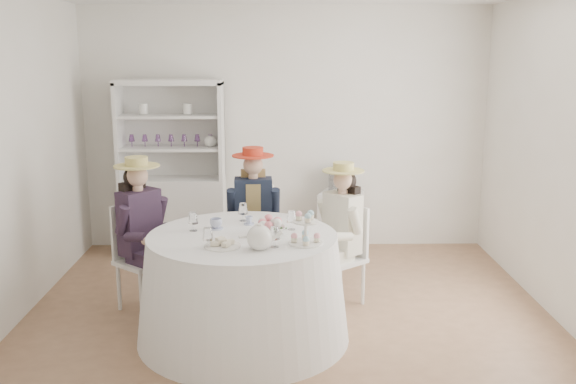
{
  "coord_description": "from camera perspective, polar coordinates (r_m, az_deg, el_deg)",
  "views": [
    {
      "loc": [
        -0.08,
        -5.17,
        2.22
      ],
      "look_at": [
        0.0,
        0.1,
        1.05
      ],
      "focal_mm": 40.0,
      "sensor_mm": 36.0,
      "label": 1
    }
  ],
  "objects": [
    {
      "name": "wall_left",
      "position": [
        5.67,
        -23.38,
        2.66
      ],
      "size": [
        0.0,
        4.5,
        4.5
      ],
      "primitive_type": "plane",
      "rotation": [
        1.57,
        0.0,
        1.57
      ],
      "color": "silver",
      "rests_on": "ground"
    },
    {
      "name": "cupcake_stand",
      "position": [
        4.67,
        1.58,
        -3.6
      ],
      "size": [
        0.25,
        0.25,
        0.23
      ],
      "rotation": [
        0.0,
        0.0,
        -0.2
      ],
      "color": "white",
      "rests_on": "tea_table"
    },
    {
      "name": "guest_left",
      "position": [
        5.61,
        -12.9,
        -2.9
      ],
      "size": [
        0.58,
        0.56,
        1.35
      ],
      "rotation": [
        0.0,
        0.0,
        0.87
      ],
      "color": "silver",
      "rests_on": "ground"
    },
    {
      "name": "spare_chair",
      "position": [
        6.75,
        -2.03,
        -2.46
      ],
      "size": [
        0.51,
        0.51,
        0.88
      ],
      "rotation": [
        0.0,
        0.0,
        2.55
      ],
      "color": "silver",
      "rests_on": "ground"
    },
    {
      "name": "guest_mid",
      "position": [
        5.96,
        -3.08,
        -1.62
      ],
      "size": [
        0.49,
        0.51,
        1.35
      ],
      "rotation": [
        0.0,
        0.0,
        0.04
      ],
      "color": "silver",
      "rests_on": "ground"
    },
    {
      "name": "wall_right",
      "position": [
        5.74,
        23.14,
        2.78
      ],
      "size": [
        0.0,
        4.5,
        4.5
      ],
      "primitive_type": "plane",
      "rotation": [
        1.57,
        0.0,
        -1.57
      ],
      "color": "silver",
      "rests_on": "ground"
    },
    {
      "name": "tea_table",
      "position": [
        5.06,
        -4.01,
        -8.39
      ],
      "size": [
        1.66,
        1.66,
        0.84
      ],
      "rotation": [
        0.0,
        0.0,
        0.13
      ],
      "color": "white",
      "rests_on": "ground"
    },
    {
      "name": "flower_arrangement",
      "position": [
        4.9,
        -1.67,
        -2.78
      ],
      "size": [
        0.19,
        0.19,
        0.07
      ],
      "rotation": [
        0.0,
        0.0,
        0.33
      ],
      "color": "pink",
      "rests_on": "tea_table"
    },
    {
      "name": "guest_right",
      "position": [
        5.62,
        4.69,
        -3.0
      ],
      "size": [
        0.55,
        0.53,
        1.28
      ],
      "rotation": [
        0.0,
        0.0,
        -0.9
      ],
      "color": "silver",
      "rests_on": "ground"
    },
    {
      "name": "teacup_b",
      "position": [
        5.2,
        -3.49,
        -2.58
      ],
      "size": [
        0.08,
        0.08,
        0.06
      ],
      "primitive_type": "imported",
      "rotation": [
        0.0,
        0.0,
        0.41
      ],
      "color": "white",
      "rests_on": "tea_table"
    },
    {
      "name": "side_table",
      "position": [
        7.2,
        4.71,
        -2.66
      ],
      "size": [
        0.55,
        0.55,
        0.67
      ],
      "primitive_type": "cube",
      "rotation": [
        0.0,
        0.0,
        -0.33
      ],
      "color": "silver",
      "rests_on": "ground"
    },
    {
      "name": "flower_bowl",
      "position": [
        4.91,
        -1.65,
        -3.48
      ],
      "size": [
        0.28,
        0.28,
        0.06
      ],
      "primitive_type": "imported",
      "rotation": [
        0.0,
        0.0,
        0.21
      ],
      "color": "white",
      "rests_on": "tea_table"
    },
    {
      "name": "hatbox",
      "position": [
        7.09,
        4.78,
        1.07
      ],
      "size": [
        0.3,
        0.3,
        0.28
      ],
      "primitive_type": "cylinder",
      "rotation": [
        0.0,
        0.0,
        0.06
      ],
      "color": "black",
      "rests_on": "side_table"
    },
    {
      "name": "table_teapot",
      "position": [
        4.55,
        -2.5,
        -4.09
      ],
      "size": [
        0.26,
        0.19,
        0.2
      ],
      "rotation": [
        0.0,
        0.0,
        0.43
      ],
      "color": "white",
      "rests_on": "tea_table"
    },
    {
      "name": "stemware_set",
      "position": [
        4.91,
        -4.1,
        -2.97
      ],
      "size": [
        0.85,
        0.82,
        0.15
      ],
      "color": "white",
      "rests_on": "tea_table"
    },
    {
      "name": "teacup_a",
      "position": [
        5.09,
        -6.41,
        -2.87
      ],
      "size": [
        0.11,
        0.11,
        0.08
      ],
      "primitive_type": "imported",
      "rotation": [
        0.0,
        0.0,
        -0.21
      ],
      "color": "white",
      "rests_on": "tea_table"
    },
    {
      "name": "teacup_c",
      "position": [
        5.03,
        -1.5,
        -3.02
      ],
      "size": [
        0.09,
        0.09,
        0.07
      ],
      "primitive_type": "imported",
      "rotation": [
        0.0,
        0.0,
        0.09
      ],
      "color": "white",
      "rests_on": "tea_table"
    },
    {
      "name": "ground",
      "position": [
        5.63,
        0.02,
        -10.72
      ],
      "size": [
        4.5,
        4.5,
        0.0
      ],
      "primitive_type": "plane",
      "color": "#886144",
      "rests_on": "ground"
    },
    {
      "name": "wall_front",
      "position": [
        3.29,
        0.55,
        -2.86
      ],
      "size": [
        4.5,
        0.0,
        4.5
      ],
      "primitive_type": "plane",
      "rotation": [
        -1.57,
        0.0,
        0.0
      ],
      "color": "silver",
      "rests_on": "ground"
    },
    {
      "name": "hutch",
      "position": [
        7.18,
        -10.14,
        -0.05
      ],
      "size": [
        1.17,
        0.52,
        1.91
      ],
      "rotation": [
        0.0,
        0.0,
        0.09
      ],
      "color": "silver",
      "rests_on": "ground"
    },
    {
      "name": "wall_back",
      "position": [
        7.22,
        -0.23,
        5.61
      ],
      "size": [
        4.5,
        0.0,
        4.5
      ],
      "primitive_type": "plane",
      "rotation": [
        1.57,
        0.0,
        0.0
      ],
      "color": "silver",
      "rests_on": "ground"
    },
    {
      "name": "sandwich_plate",
      "position": [
        4.64,
        -5.84,
        -4.69
      ],
      "size": [
        0.26,
        0.26,
        0.06
      ],
      "rotation": [
        0.0,
        0.0,
        -0.12
      ],
      "color": "white",
      "rests_on": "tea_table"
    }
  ]
}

